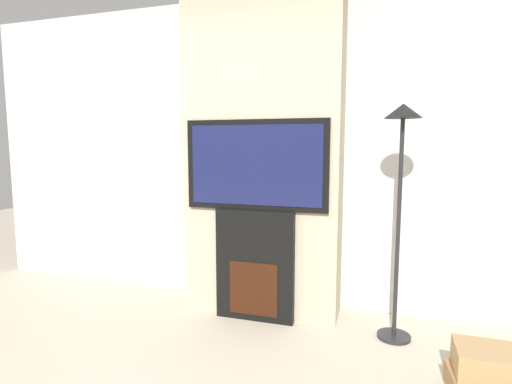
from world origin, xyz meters
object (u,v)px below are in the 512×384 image
(floor_lamp, at_px, (401,165))
(box_stack, at_px, (491,381))
(television, at_px, (256,165))
(fireplace, at_px, (256,265))

(floor_lamp, height_order, box_stack, floor_lamp)
(television, xyz_separation_m, box_stack, (1.57, -0.65, -1.14))
(floor_lamp, bearing_deg, fireplace, 178.56)
(floor_lamp, relative_size, box_stack, 3.65)
(fireplace, xyz_separation_m, television, (0.00, -0.00, 0.81))
(fireplace, relative_size, television, 0.78)
(television, height_order, floor_lamp, floor_lamp)
(box_stack, bearing_deg, television, 157.60)
(television, bearing_deg, floor_lamp, -1.33)
(fireplace, bearing_deg, box_stack, -22.46)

